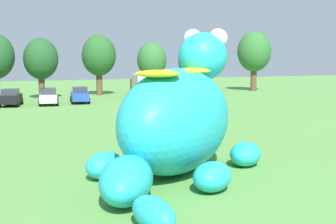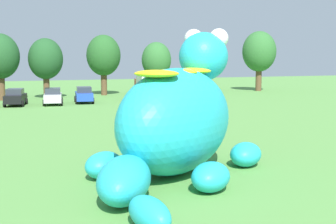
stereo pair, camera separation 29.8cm
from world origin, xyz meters
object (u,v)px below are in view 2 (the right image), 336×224
(car_black, at_px, (15,97))
(car_silver, at_px, (53,96))
(spectator_near_inflatable, at_px, (159,97))
(spectator_mid_field, at_px, (146,115))
(spectator_by_cars, at_px, (161,104))
(box_truck, at_px, (147,87))
(giant_inflatable_creature, at_px, (177,119))
(car_blue, at_px, (84,95))

(car_black, xyz_separation_m, car_silver, (3.63, -0.36, 0.00))
(spectator_near_inflatable, height_order, spectator_mid_field, same)
(car_black, relative_size, spectator_by_cars, 2.55)
(car_black, bearing_deg, box_truck, -0.46)
(car_black, relative_size, box_truck, 0.66)
(car_silver, height_order, spectator_mid_field, car_silver)
(giant_inflatable_creature, relative_size, spectator_near_inflatable, 6.60)
(car_blue, height_order, box_truck, box_truck)
(spectator_mid_field, bearing_deg, car_blue, 92.39)
(giant_inflatable_creature, height_order, car_silver, giant_inflatable_creature)
(spectator_near_inflatable, relative_size, spectator_by_cars, 1.00)
(car_black, distance_m, car_silver, 3.64)
(spectator_near_inflatable, distance_m, spectator_by_cars, 7.25)
(giant_inflatable_creature, height_order, spectator_mid_field, giant_inflatable_creature)
(car_silver, bearing_deg, car_black, 174.38)
(spectator_near_inflatable, xyz_separation_m, spectator_by_cars, (-2.23, -6.90, 0.00))
(spectator_near_inflatable, xyz_separation_m, spectator_mid_field, (-5.86, -13.70, 0.00))
(car_black, distance_m, spectator_mid_field, 19.84)
(car_black, xyz_separation_m, box_truck, (13.88, -0.11, 0.74))
(car_silver, xyz_separation_m, box_truck, (10.25, 0.25, 0.74))
(spectator_by_cars, bearing_deg, spectator_near_inflatable, 72.10)
(car_silver, height_order, spectator_by_cars, car_silver)
(car_blue, height_order, spectator_mid_field, car_blue)
(spectator_by_cars, bearing_deg, box_truck, 77.51)
(car_silver, relative_size, spectator_by_cars, 2.52)
(car_black, height_order, spectator_near_inflatable, car_black)
(giant_inflatable_creature, xyz_separation_m, car_silver, (-1.48, 30.10, -1.41))
(car_black, distance_m, spectator_near_inflatable, 14.34)
(car_silver, bearing_deg, spectator_mid_field, -77.10)
(giant_inflatable_creature, height_order, car_black, giant_inflatable_creature)
(box_truck, bearing_deg, car_silver, -178.63)
(car_blue, bearing_deg, spectator_near_inflatable, -36.99)
(spectator_mid_field, xyz_separation_m, spectator_by_cars, (3.63, 6.80, 0.00))
(box_truck, height_order, spectator_near_inflatable, box_truck)
(giant_inflatable_creature, relative_size, car_blue, 2.63)
(car_black, bearing_deg, car_blue, 3.57)
(giant_inflatable_creature, relative_size, car_silver, 2.62)
(giant_inflatable_creature, xyz_separation_m, spectator_by_cars, (6.25, 18.99, -1.41))
(box_truck, bearing_deg, giant_inflatable_creature, -106.12)
(car_black, xyz_separation_m, spectator_by_cars, (11.36, -11.47, -0.01))
(car_silver, bearing_deg, spectator_near_inflatable, -22.92)
(spectator_mid_field, bearing_deg, box_truck, 71.30)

